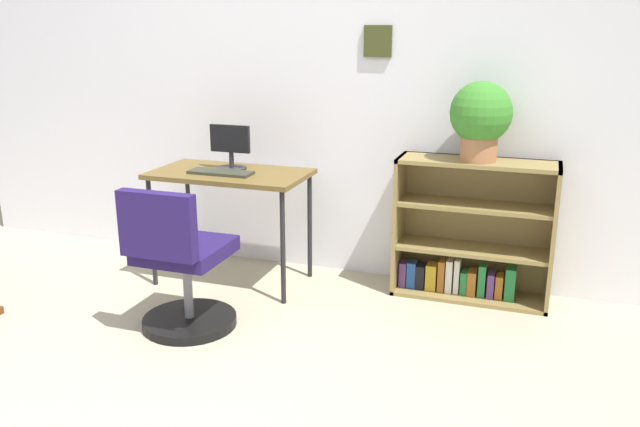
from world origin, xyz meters
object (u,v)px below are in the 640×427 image
desk (230,182)px  potted_plant_on_shelf (481,117)px  office_chair (180,270)px  bookshelf_low (471,236)px  keyboard (221,173)px  monitor (231,148)px

desk → potted_plant_on_shelf: bearing=8.4°
desk → office_chair: office_chair is taller
bookshelf_low → potted_plant_on_shelf: potted_plant_on_shelf is taller
keyboard → bookshelf_low: 1.59m
potted_plant_on_shelf → keyboard: bearing=-168.9°
monitor → office_chair: size_ratio=0.34×
monitor → potted_plant_on_shelf: potted_plant_on_shelf is taller
office_chair → keyboard: bearing=97.6°
bookshelf_low → keyboard: bearing=-166.7°
desk → office_chair: size_ratio=1.18×
desk → office_chair: 0.81m
office_chair → bookshelf_low: size_ratio=0.89×
monitor → bookshelf_low: size_ratio=0.30×
monitor → office_chair: 0.97m
monitor → potted_plant_on_shelf: (1.52, 0.15, 0.24)m
desk → bookshelf_low: 1.53m
desk → monitor: (-0.02, 0.06, 0.20)m
keyboard → office_chair: size_ratio=0.49×
office_chair → bookshelf_low: bearing=35.9°
keyboard → potted_plant_on_shelf: size_ratio=0.88×
monitor → keyboard: bearing=-90.4°
monitor → keyboard: (-0.00, -0.14, -0.13)m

